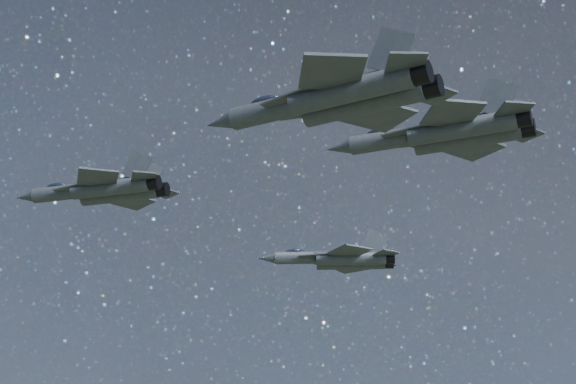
# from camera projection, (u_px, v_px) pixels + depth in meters

# --- Properties ---
(jet_lead) EXTENTS (17.57, 12.30, 4.43)m
(jet_lead) POSITION_uv_depth(u_px,v_px,m) (103.00, 190.00, 88.68)
(jet_lead) COLOR #343B41
(jet_left) EXTENTS (16.65, 11.57, 4.19)m
(jet_left) POSITION_uv_depth(u_px,v_px,m) (339.00, 259.00, 101.24)
(jet_left) COLOR #343B41
(jet_right) EXTENTS (19.00, 12.77, 4.80)m
(jet_right) POSITION_uv_depth(u_px,v_px,m) (338.00, 97.00, 61.61)
(jet_right) COLOR #343B41
(jet_slot) EXTENTS (18.39, 12.61, 4.62)m
(jet_slot) POSITION_uv_depth(u_px,v_px,m) (447.00, 133.00, 71.96)
(jet_slot) COLOR #343B41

